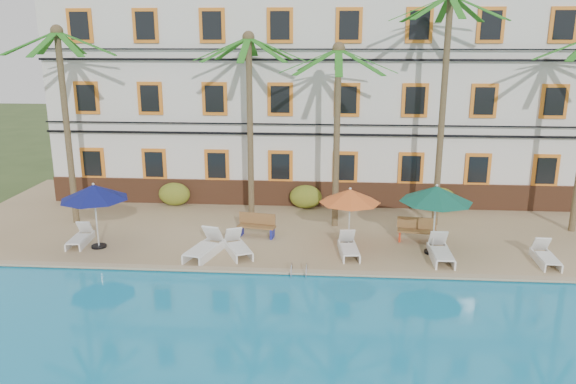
# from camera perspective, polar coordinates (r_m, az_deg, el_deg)

# --- Properties ---
(ground) EXTENTS (100.00, 100.00, 0.00)m
(ground) POSITION_cam_1_polar(r_m,az_deg,el_deg) (20.09, 1.82, -7.83)
(ground) COLOR #384C23
(ground) RESTS_ON ground
(pool_deck) EXTENTS (30.00, 12.00, 0.25)m
(pool_deck) POSITION_cam_1_polar(r_m,az_deg,el_deg) (24.72, 2.33, -3.01)
(pool_deck) COLOR tan
(pool_deck) RESTS_ON ground
(swimming_pool) EXTENTS (26.00, 12.00, 0.20)m
(swimming_pool) POSITION_cam_1_polar(r_m,az_deg,el_deg) (13.88, 0.52, -18.85)
(swimming_pool) COLOR #198CBD
(swimming_pool) RESTS_ON ground
(pool_coping) EXTENTS (30.00, 0.35, 0.06)m
(pool_coping) POSITION_cam_1_polar(r_m,az_deg,el_deg) (19.15, 1.71, -8.11)
(pool_coping) COLOR tan
(pool_coping) RESTS_ON pool_deck
(hotel_building) EXTENTS (25.40, 6.44, 10.22)m
(hotel_building) POSITION_cam_1_polar(r_m,az_deg,el_deg) (28.56, 2.79, 10.24)
(hotel_building) COLOR silver
(hotel_building) RESTS_ON pool_deck
(palm_a) EXTENTS (4.64, 4.64, 8.19)m
(palm_a) POSITION_cam_1_polar(r_m,az_deg,el_deg) (24.87, -21.82, 8.77)
(palm_a) COLOR brown
(palm_a) RESTS_ON pool_deck
(palm_b) EXTENTS (4.64, 4.64, 7.96)m
(palm_b) POSITION_cam_1_polar(r_m,az_deg,el_deg) (23.88, -3.92, 9.27)
(palm_b) COLOR brown
(palm_b) RESTS_ON pool_deck
(palm_c) EXTENTS (4.64, 4.64, 7.53)m
(palm_c) POSITION_cam_1_polar(r_m,az_deg,el_deg) (22.78, 5.04, 8.34)
(palm_c) COLOR brown
(palm_c) RESTS_ON pool_deck
(palm_d) EXTENTS (4.64, 4.64, 9.50)m
(palm_d) POSITION_cam_1_polar(r_m,az_deg,el_deg) (23.57, 15.63, 10.81)
(palm_d) COLOR brown
(palm_d) RESTS_ON pool_deck
(shrub_left) EXTENTS (1.50, 0.90, 1.10)m
(shrub_left) POSITION_cam_1_polar(r_m,az_deg,el_deg) (27.03, -11.47, -0.21)
(shrub_left) COLOR #245C1A
(shrub_left) RESTS_ON pool_deck
(shrub_mid) EXTENTS (1.50, 0.90, 1.10)m
(shrub_mid) POSITION_cam_1_polar(r_m,az_deg,el_deg) (26.06, 1.81, -0.48)
(shrub_mid) COLOR #245C1A
(shrub_mid) RESTS_ON pool_deck
(shrub_right) EXTENTS (1.50, 0.90, 1.10)m
(shrub_right) POSITION_cam_1_polar(r_m,az_deg,el_deg) (26.54, 15.13, -0.73)
(shrub_right) COLOR #245C1A
(shrub_right) RESTS_ON pool_deck
(umbrella_blue) EXTENTS (2.52, 2.52, 2.52)m
(umbrella_blue) POSITION_cam_1_polar(r_m,az_deg,el_deg) (21.93, -19.11, -0.05)
(umbrella_blue) COLOR black
(umbrella_blue) RESTS_ON pool_deck
(umbrella_red) EXTENTS (2.31, 2.31, 2.32)m
(umbrella_red) POSITION_cam_1_polar(r_m,az_deg,el_deg) (21.02, 6.32, -0.43)
(umbrella_red) COLOR black
(umbrella_red) RESTS_ON pool_deck
(umbrella_green) EXTENTS (2.63, 2.63, 2.63)m
(umbrella_green) POSITION_cam_1_polar(r_m,az_deg,el_deg) (20.81, 14.83, -0.24)
(umbrella_green) COLOR black
(umbrella_green) RESTS_ON pool_deck
(lounger_a) EXTENTS (0.70, 1.69, 0.78)m
(lounger_a) POSITION_cam_1_polar(r_m,az_deg,el_deg) (23.07, -20.34, -4.36)
(lounger_a) COLOR white
(lounger_a) RESTS_ON pool_deck
(lounger_b) EXTENTS (1.24, 2.18, 0.97)m
(lounger_b) POSITION_cam_1_polar(r_m,az_deg,el_deg) (20.72, -8.45, -5.57)
(lounger_b) COLOR white
(lounger_b) RESTS_ON pool_deck
(lounger_c) EXTENTS (1.36, 1.94, 0.87)m
(lounger_c) POSITION_cam_1_polar(r_m,az_deg,el_deg) (20.75, -5.14, -5.53)
(lounger_c) COLOR white
(lounger_c) RESTS_ON pool_deck
(lounger_d) EXTENTS (0.80, 1.80, 0.83)m
(lounger_d) POSITION_cam_1_polar(r_m,az_deg,el_deg) (20.72, 6.18, -5.63)
(lounger_d) COLOR white
(lounger_d) RESTS_ON pool_deck
(lounger_e) EXTENTS (0.70, 1.94, 0.92)m
(lounger_e) POSITION_cam_1_polar(r_m,az_deg,el_deg) (20.87, 15.25, -5.86)
(lounger_e) COLOR white
(lounger_e) RESTS_ON pool_deck
(lounger_f) EXTENTS (0.66, 1.73, 0.81)m
(lounger_f) POSITION_cam_1_polar(r_m,az_deg,el_deg) (21.81, 24.68, -5.93)
(lounger_f) COLOR white
(lounger_f) RESTS_ON pool_deck
(bench_left) EXTENTS (1.56, 0.74, 0.93)m
(bench_left) POSITION_cam_1_polar(r_m,az_deg,el_deg) (22.43, -3.14, -3.36)
(bench_left) COLOR olive
(bench_left) RESTS_ON pool_deck
(bench_right) EXTENTS (1.55, 0.68, 0.93)m
(bench_right) POSITION_cam_1_polar(r_m,az_deg,el_deg) (22.43, 12.98, -3.75)
(bench_right) COLOR olive
(bench_right) RESTS_ON pool_deck
(pool_ladder) EXTENTS (0.54, 0.74, 0.74)m
(pool_ladder) POSITION_cam_1_polar(r_m,az_deg,el_deg) (19.08, 1.13, -8.30)
(pool_ladder) COLOR silver
(pool_ladder) RESTS_ON ground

